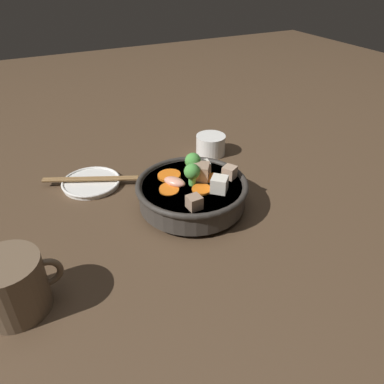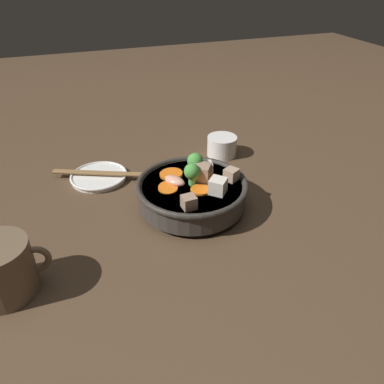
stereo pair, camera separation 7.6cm
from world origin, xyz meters
The scene contains 6 objects.
ground_plane centered at (0.00, 0.00, 0.00)m, with size 3.00×3.00×0.00m, color #4C3826.
stirfry_bowl centered at (0.00, 0.00, 0.04)m, with size 0.23×0.23×0.10m.
side_saucer centered at (-0.17, 0.18, 0.01)m, with size 0.13×0.13×0.01m.
tea_cup centered at (0.15, 0.19, 0.03)m, with size 0.08×0.08×0.05m.
dark_mug centered at (-0.35, -0.12, 0.05)m, with size 0.12×0.10×0.09m.
chopsticks_pair centered at (-0.17, 0.18, 0.02)m, with size 0.20×0.10×0.01m.
Camera 2 is at (-0.22, -0.60, 0.45)m, focal length 35.00 mm.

